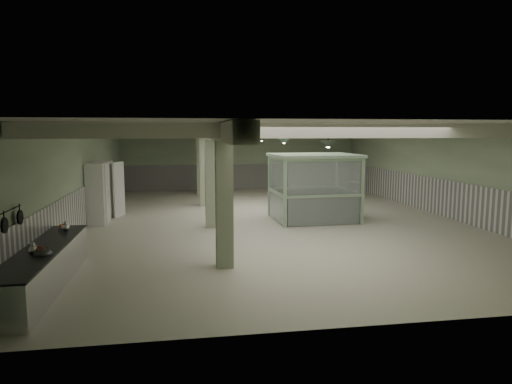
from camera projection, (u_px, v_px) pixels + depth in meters
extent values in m
plane|color=beige|center=(274.00, 220.00, 17.86)|extent=(20.00, 20.00, 0.00)
cube|color=beige|center=(274.00, 127.00, 17.40)|extent=(14.00, 20.00, 0.02)
cube|color=#ABBF98|center=(241.00, 159.00, 27.42)|extent=(14.00, 0.02, 3.60)
cube|color=#ABBF98|center=(391.00, 225.00, 7.85)|extent=(14.00, 0.02, 3.60)
cube|color=#ABBF98|center=(85.00, 177.00, 16.50)|extent=(0.02, 20.00, 3.60)
cube|color=#ABBF98|center=(441.00, 172.00, 18.76)|extent=(0.02, 20.00, 3.60)
cube|color=white|center=(87.00, 205.00, 16.64)|extent=(0.05, 19.90, 1.50)
cube|color=white|center=(439.00, 197.00, 18.89)|extent=(0.05, 19.90, 1.50)
cube|color=white|center=(241.00, 177.00, 27.53)|extent=(13.90, 0.05, 1.50)
cube|color=white|center=(209.00, 133.00, 17.03)|extent=(0.45, 19.90, 0.40)
cube|color=white|center=(342.00, 131.00, 10.09)|extent=(13.90, 0.35, 0.32)
cube|color=white|center=(311.00, 131.00, 12.53)|extent=(13.90, 0.35, 0.32)
cube|color=white|center=(290.00, 132.00, 14.98)|extent=(13.90, 0.35, 0.32)
cube|color=white|center=(274.00, 132.00, 17.42)|extent=(13.90, 0.35, 0.32)
cube|color=white|center=(263.00, 132.00, 19.87)|extent=(13.90, 0.35, 0.32)
cube|color=white|center=(254.00, 132.00, 22.32)|extent=(13.90, 0.35, 0.32)
cube|color=white|center=(246.00, 132.00, 24.76)|extent=(13.90, 0.35, 0.32)
cube|color=#99A685|center=(224.00, 197.00, 11.36)|extent=(0.42, 0.42, 3.60)
cube|color=#99A685|center=(211.00, 177.00, 16.25)|extent=(0.42, 0.42, 3.60)
cube|color=#99A685|center=(204.00, 167.00, 21.14)|extent=(0.42, 0.42, 3.60)
cube|color=#99A685|center=(200.00, 162.00, 25.06)|extent=(0.42, 0.42, 3.60)
cylinder|color=black|center=(10.00, 210.00, 9.07)|extent=(0.02, 1.20, 0.02)
cone|color=#2D3C2D|center=(328.00, 145.00, 12.66)|extent=(0.44, 0.44, 0.22)
cone|color=#2D3C2D|center=(284.00, 141.00, 18.04)|extent=(0.44, 0.44, 0.22)
cone|color=#2D3C2D|center=(262.00, 140.00, 22.93)|extent=(0.44, 0.44, 0.22)
cube|color=silver|center=(44.00, 269.00, 9.90)|extent=(0.82, 4.88, 0.88)
cube|color=black|center=(43.00, 249.00, 9.85)|extent=(0.86, 4.92, 0.04)
cylinder|color=#B2B2B7|center=(63.00, 229.00, 11.67)|extent=(0.26, 0.26, 0.09)
cylinder|color=black|center=(5.00, 225.00, 8.65)|extent=(0.04, 0.30, 0.30)
cylinder|color=black|center=(20.00, 217.00, 9.49)|extent=(0.04, 0.31, 0.31)
cube|color=white|center=(100.00, 190.00, 17.62)|extent=(0.64, 2.56, 2.34)
cube|color=white|center=(107.00, 192.00, 17.10)|extent=(0.06, 0.96, 2.24)
cube|color=white|center=(115.00, 188.00, 18.37)|extent=(0.33, 0.94, 2.24)
cube|color=silver|center=(108.00, 192.00, 17.11)|extent=(0.02, 0.05, 0.30)
cube|color=silver|center=(113.00, 188.00, 18.26)|extent=(0.02, 0.05, 0.30)
cube|color=#8EAB89|center=(285.00, 194.00, 16.24)|extent=(0.12, 0.12, 2.45)
cube|color=#8EAB89|center=(270.00, 186.00, 18.63)|extent=(0.12, 0.12, 2.45)
cube|color=#8EAB89|center=(362.00, 192.00, 16.81)|extent=(0.12, 0.12, 2.45)
cube|color=#8EAB89|center=(338.00, 184.00, 19.19)|extent=(0.12, 0.12, 2.45)
cube|color=#8EAB89|center=(314.00, 156.00, 17.55)|extent=(3.28, 2.80, 0.12)
cube|color=silver|center=(324.00, 211.00, 16.61)|extent=(2.74, 0.15, 1.05)
cube|color=silver|center=(325.00, 178.00, 16.45)|extent=(2.74, 0.15, 1.22)
cube|color=silver|center=(304.00, 201.00, 19.00)|extent=(2.74, 0.15, 1.05)
cube|color=silver|center=(304.00, 172.00, 18.84)|extent=(2.74, 0.15, 1.22)
cube|color=silver|center=(277.00, 207.00, 17.52)|extent=(0.13, 2.25, 1.05)
cube|color=silver|center=(277.00, 175.00, 17.36)|extent=(0.13, 2.25, 1.22)
cube|color=silver|center=(349.00, 205.00, 18.09)|extent=(0.13, 2.25, 1.05)
cube|color=silver|center=(350.00, 174.00, 17.93)|extent=(0.13, 2.25, 1.22)
cube|color=#5A5C4C|center=(356.00, 199.00, 18.36)|extent=(0.67, 0.78, 1.44)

